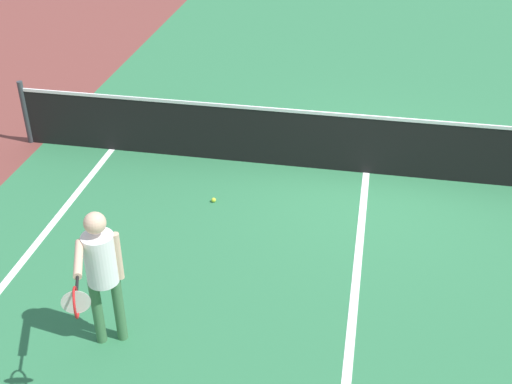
% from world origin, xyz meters
% --- Properties ---
extents(ground_plane, '(60.00, 60.00, 0.00)m').
position_xyz_m(ground_plane, '(0.00, 0.00, 0.00)').
color(ground_plane, brown).
extents(court_surface_inbounds, '(10.62, 24.40, 0.00)m').
position_xyz_m(court_surface_inbounds, '(0.00, 0.00, 0.00)').
color(court_surface_inbounds, '#2D7247').
rests_on(court_surface_inbounds, ground_plane).
extents(line_center_service, '(0.10, 6.40, 0.01)m').
position_xyz_m(line_center_service, '(0.00, -3.20, 0.00)').
color(line_center_service, white).
rests_on(line_center_service, ground_plane).
extents(net, '(11.15, 0.09, 1.07)m').
position_xyz_m(net, '(0.00, 0.00, 0.49)').
color(net, '#33383D').
rests_on(net, ground_plane).
extents(player_near, '(0.48, 1.19, 1.61)m').
position_xyz_m(player_near, '(-2.50, -4.13, 1.00)').
color(player_near, '#3F7247').
rests_on(player_near, ground_plane).
extents(tennis_ball_near_net, '(0.07, 0.07, 0.07)m').
position_xyz_m(tennis_ball_near_net, '(-2.10, -1.24, 0.03)').
color(tennis_ball_near_net, '#CCE033').
rests_on(tennis_ball_near_net, ground_plane).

